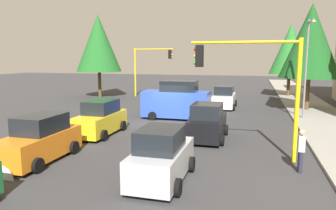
% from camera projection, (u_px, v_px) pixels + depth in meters
% --- Properties ---
extents(ground_plane, '(120.00, 120.00, 0.00)m').
position_uv_depth(ground_plane, '(164.00, 124.00, 21.11)').
color(ground_plane, '#353538').
extents(sidewalk_kerb, '(80.00, 4.00, 0.15)m').
position_uv_depth(sidewalk_kerb, '(320.00, 117.00, 23.11)').
color(sidewalk_kerb, gray).
rests_on(sidewalk_kerb, ground).
extents(traffic_signal_far_right, '(0.36, 4.59, 5.50)m').
position_uv_depth(traffic_signal_far_right, '(150.00, 62.00, 35.37)').
color(traffic_signal_far_right, yellow).
rests_on(traffic_signal_far_right, ground).
extents(traffic_signal_near_left, '(0.36, 4.59, 5.20)m').
position_uv_depth(traffic_signal_near_left, '(252.00, 74.00, 13.37)').
color(traffic_signal_near_left, yellow).
rests_on(traffic_signal_near_left, ground).
extents(street_lamp_curbside, '(2.15, 0.28, 7.00)m').
position_uv_depth(street_lamp_curbside, '(307.00, 59.00, 21.49)').
color(street_lamp_curbside, slate).
rests_on(street_lamp_curbside, ground).
extents(tree_roadside_far, '(4.48, 4.48, 8.19)m').
position_uv_depth(tree_roadside_far, '(290.00, 49.00, 34.98)').
color(tree_roadside_far, brown).
rests_on(tree_roadside_far, ground).
extents(tree_roadside_mid, '(4.76, 4.76, 8.72)m').
position_uv_depth(tree_roadside_mid, '(311.00, 41.00, 25.26)').
color(tree_roadside_mid, brown).
rests_on(tree_roadside_mid, ground).
extents(tree_opposite_side, '(4.94, 4.94, 9.07)m').
position_uv_depth(tree_opposite_side, '(98.00, 43.00, 34.55)').
color(tree_opposite_side, brown).
rests_on(tree_opposite_side, ground).
extents(delivery_van_blue, '(2.22, 4.80, 2.77)m').
position_uv_depth(delivery_van_blue, '(176.00, 101.00, 22.74)').
color(delivery_van_blue, blue).
rests_on(delivery_van_blue, ground).
extents(car_silver, '(3.71, 1.92, 1.98)m').
position_uv_depth(car_silver, '(162.00, 157.00, 11.19)').
color(car_silver, '#B2B5BA').
rests_on(car_silver, ground).
extents(car_yellow, '(4.08, 1.97, 1.98)m').
position_uv_depth(car_yellow, '(100.00, 119.00, 18.11)').
color(car_yellow, yellow).
rests_on(car_yellow, ground).
extents(car_black, '(3.71, 2.05, 1.98)m').
position_uv_depth(car_black, '(207.00, 123.00, 16.99)').
color(car_black, black).
rests_on(car_black, ground).
extents(car_white, '(4.04, 2.06, 1.98)m').
position_uv_depth(car_white, '(224.00, 98.00, 27.62)').
color(car_white, white).
rests_on(car_white, ground).
extents(car_orange, '(4.12, 1.98, 1.98)m').
position_uv_depth(car_orange, '(40.00, 140.00, 13.45)').
color(car_orange, orange).
rests_on(car_orange, ground).
extents(pedestrian_crossing, '(0.40, 0.24, 1.70)m').
position_uv_depth(pedestrian_crossing, '(301.00, 149.00, 12.06)').
color(pedestrian_crossing, '#262638').
rests_on(pedestrian_crossing, ground).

